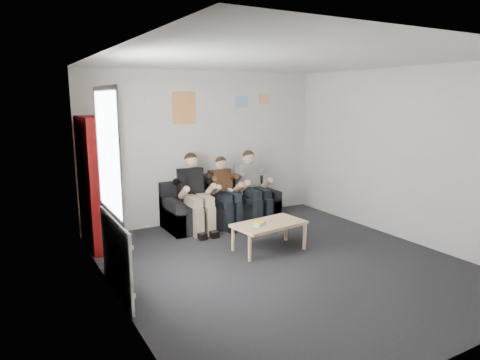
# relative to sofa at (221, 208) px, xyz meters

# --- Properties ---
(room_shell) EXTENTS (5.00, 5.00, 5.00)m
(room_shell) POSITION_rel_sofa_xyz_m (-0.10, -2.11, 1.07)
(room_shell) COLOR black
(room_shell) RESTS_ON ground
(sofa) EXTENTS (2.04, 0.83, 0.79)m
(sofa) POSITION_rel_sofa_xyz_m (0.00, 0.00, 0.00)
(sofa) COLOR black
(sofa) RESTS_ON ground
(bookshelf) EXTENTS (0.29, 0.88, 1.97)m
(bookshelf) POSITION_rel_sofa_xyz_m (-2.18, -0.21, 0.70)
(bookshelf) COLOR maroon
(bookshelf) RESTS_ON ground
(coffee_table) EXTENTS (1.06, 0.58, 0.42)m
(coffee_table) POSITION_rel_sofa_xyz_m (-0.01, -1.58, 0.09)
(coffee_table) COLOR #DAAB7E
(coffee_table) RESTS_ON ground
(game_cases) EXTENTS (0.21, 0.18, 0.04)m
(game_cases) POSITION_rel_sofa_xyz_m (-0.20, -1.61, 0.16)
(game_cases) COLOR white
(game_cases) RESTS_ON coffee_table
(person_left) EXTENTS (0.42, 0.90, 1.32)m
(person_left) POSITION_rel_sofa_xyz_m (-0.57, -0.19, 0.36)
(person_left) COLOR black
(person_left) RESTS_ON sofa
(person_middle) EXTENTS (0.37, 0.79, 1.22)m
(person_middle) POSITION_rel_sofa_xyz_m (0.00, -0.19, 0.33)
(person_middle) COLOR #54321C
(person_middle) RESTS_ON sofa
(person_right) EXTENTS (0.41, 0.87, 1.30)m
(person_right) POSITION_rel_sofa_xyz_m (0.57, -0.19, 0.35)
(person_right) COLOR white
(person_right) RESTS_ON sofa
(radiator) EXTENTS (0.10, 0.64, 0.60)m
(radiator) POSITION_rel_sofa_xyz_m (-2.25, -1.91, 0.07)
(radiator) COLOR silver
(radiator) RESTS_ON ground
(window) EXTENTS (0.05, 1.30, 2.36)m
(window) POSITION_rel_sofa_xyz_m (-2.33, -1.91, 0.75)
(window) COLOR white
(window) RESTS_ON room_shell
(poster_large) EXTENTS (0.42, 0.01, 0.55)m
(poster_large) POSITION_rel_sofa_xyz_m (-0.50, 0.37, 1.77)
(poster_large) COLOR #EBB553
(poster_large) RESTS_ON room_shell
(poster_blue) EXTENTS (0.25, 0.01, 0.20)m
(poster_blue) POSITION_rel_sofa_xyz_m (0.65, 0.37, 1.87)
(poster_blue) COLOR #45A3EB
(poster_blue) RESTS_ON room_shell
(poster_pink) EXTENTS (0.22, 0.01, 0.18)m
(poster_pink) POSITION_rel_sofa_xyz_m (1.15, 0.37, 1.92)
(poster_pink) COLOR #DC4596
(poster_pink) RESTS_ON room_shell
(poster_sign) EXTENTS (0.20, 0.01, 0.14)m
(poster_sign) POSITION_rel_sofa_xyz_m (-1.10, 0.37, 1.97)
(poster_sign) COLOR silver
(poster_sign) RESTS_ON room_shell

